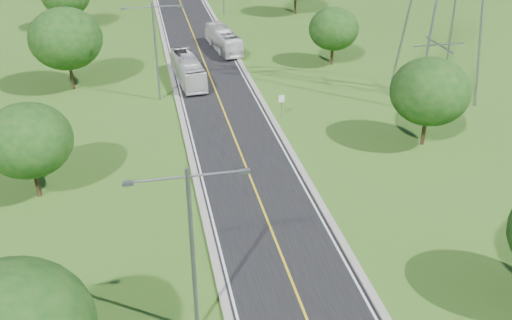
{
  "coord_description": "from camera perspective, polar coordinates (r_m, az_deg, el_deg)",
  "views": [
    {
      "loc": [
        -7.58,
        -10.85,
        22.83
      ],
      "look_at": [
        -0.08,
        24.74,
        3.0
      ],
      "focal_mm": 40.0,
      "sensor_mm": 36.0,
      "label": 1
    }
  ],
  "objects": [
    {
      "name": "bus_outbound",
      "position": [
        74.78,
        -3.27,
        11.93
      ],
      "size": [
        3.57,
        10.08,
        2.75
      ],
      "primitive_type": "imported",
      "rotation": [
        0.0,
        0.0,
        3.27
      ],
      "color": "white",
      "rests_on": "road"
    },
    {
      "name": "streetlight_mid_left",
      "position": [
        58.37,
        -10.03,
        11.35
      ],
      "size": [
        5.9,
        0.25,
        10.0
      ],
      "color": "slate",
      "rests_on": "ground"
    },
    {
      "name": "road",
      "position": [
        80.52,
        -6.14,
        11.99
      ],
      "size": [
        8.0,
        150.0,
        0.06
      ],
      "primitive_type": "cube",
      "color": "black",
      "rests_on": "ground"
    },
    {
      "name": "bus_inbound",
      "position": [
        64.31,
        -6.81,
        8.97
      ],
      "size": [
        3.14,
        10.07,
        2.76
      ],
      "primitive_type": "imported",
      "rotation": [
        0.0,
        0.0,
        0.08
      ],
      "color": "silver",
      "rests_on": "road"
    },
    {
      "name": "tree_lb",
      "position": [
        43.72,
        -21.83,
        1.84
      ],
      "size": [
        6.3,
        6.3,
        7.33
      ],
      "color": "black",
      "rests_on": "ground"
    },
    {
      "name": "tree_lc",
      "position": [
        63.69,
        -18.5,
        11.43
      ],
      "size": [
        7.56,
        7.56,
        8.79
      ],
      "color": "black",
      "rests_on": "ground"
    },
    {
      "name": "curb_right",
      "position": [
        81.01,
        -3.09,
        12.27
      ],
      "size": [
        0.5,
        150.0,
        0.22
      ],
      "primitive_type": "cube",
      "color": "gray",
      "rests_on": "ground"
    },
    {
      "name": "curb_left",
      "position": [
        80.21,
        -9.22,
        11.78
      ],
      "size": [
        0.5,
        150.0,
        0.22
      ],
      "primitive_type": "cube",
      "color": "gray",
      "rests_on": "ground"
    },
    {
      "name": "tree_rc",
      "position": [
        69.3,
        7.77,
        12.86
      ],
      "size": [
        5.88,
        5.88,
        6.84
      ],
      "color": "black",
      "rests_on": "ground"
    },
    {
      "name": "tree_rb",
      "position": [
        50.44,
        17.0,
        6.57
      ],
      "size": [
        6.72,
        6.72,
        7.82
      ],
      "color": "black",
      "rests_on": "ground"
    },
    {
      "name": "speed_limit_sign",
      "position": [
        54.76,
        2.56,
        5.76
      ],
      "size": [
        0.55,
        0.09,
        2.4
      ],
      "color": "slate",
      "rests_on": "ground"
    },
    {
      "name": "streetlight_near_left",
      "position": [
        28.46,
        -6.45,
        -8.01
      ],
      "size": [
        5.9,
        0.25,
        10.0
      ],
      "color": "slate",
      "rests_on": "ground"
    },
    {
      "name": "ground",
      "position": [
        74.82,
        -5.61,
        10.7
      ],
      "size": [
        260.0,
        260.0,
        0.0
      ],
      "primitive_type": "plane",
      "color": "#335A19",
      "rests_on": "ground"
    }
  ]
}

